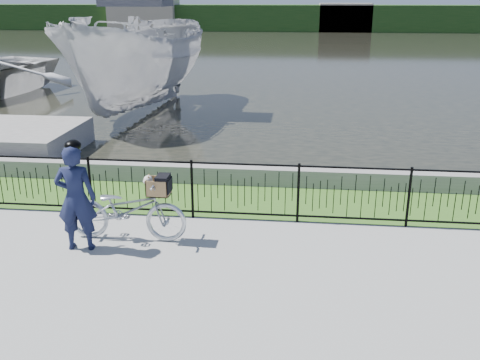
# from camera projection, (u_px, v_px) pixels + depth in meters

# --- Properties ---
(ground) EXTENTS (120.00, 120.00, 0.00)m
(ground) POSITION_uv_depth(u_px,v_px,m) (235.00, 258.00, 8.69)
(ground) COLOR gray
(ground) RESTS_ON ground
(grass_strip) EXTENTS (60.00, 2.00, 0.01)m
(grass_strip) POSITION_uv_depth(u_px,v_px,m) (249.00, 200.00, 11.13)
(grass_strip) COLOR #39661F
(grass_strip) RESTS_ON ground
(water) EXTENTS (120.00, 120.00, 0.00)m
(water) POSITION_uv_depth(u_px,v_px,m) (288.00, 53.00, 39.69)
(water) COLOR black
(water) RESTS_ON ground
(quay_wall) EXTENTS (60.00, 0.30, 0.40)m
(quay_wall) POSITION_uv_depth(u_px,v_px,m) (254.00, 176.00, 12.01)
(quay_wall) COLOR gray
(quay_wall) RESTS_ON ground
(fence) EXTENTS (14.00, 0.06, 1.15)m
(fence) POSITION_uv_depth(u_px,v_px,m) (245.00, 191.00, 10.01)
(fence) COLOR black
(fence) RESTS_ON ground
(far_treeline) EXTENTS (120.00, 6.00, 3.00)m
(far_treeline) POSITION_uv_depth(u_px,v_px,m) (294.00, 18.00, 64.56)
(far_treeline) COLOR #23451A
(far_treeline) RESTS_ON ground
(far_building_left) EXTENTS (8.00, 4.00, 4.00)m
(far_building_left) POSITION_uv_depth(u_px,v_px,m) (144.00, 13.00, 64.39)
(far_building_left) COLOR #A99B87
(far_building_left) RESTS_ON ground
(far_building_right) EXTENTS (6.00, 3.00, 3.20)m
(far_building_right) POSITION_uv_depth(u_px,v_px,m) (345.00, 18.00, 62.50)
(far_building_right) COLOR #A99B87
(far_building_right) RESTS_ON ground
(bicycle_rig) EXTENTS (2.09, 0.73, 1.22)m
(bicycle_rig) POSITION_uv_depth(u_px,v_px,m) (127.00, 209.00, 9.20)
(bicycle_rig) COLOR silver
(bicycle_rig) RESTS_ON ground
(cyclist) EXTENTS (0.71, 0.51, 1.88)m
(cyclist) POSITION_uv_depth(u_px,v_px,m) (76.00, 197.00, 8.73)
(cyclist) COLOR #131936
(cyclist) RESTS_ON ground
(boat_near) EXTENTS (4.60, 9.44, 5.30)m
(boat_near) POSITION_uv_depth(u_px,v_px,m) (140.00, 61.00, 18.71)
(boat_near) COLOR #B8B8B8
(boat_near) RESTS_ON water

